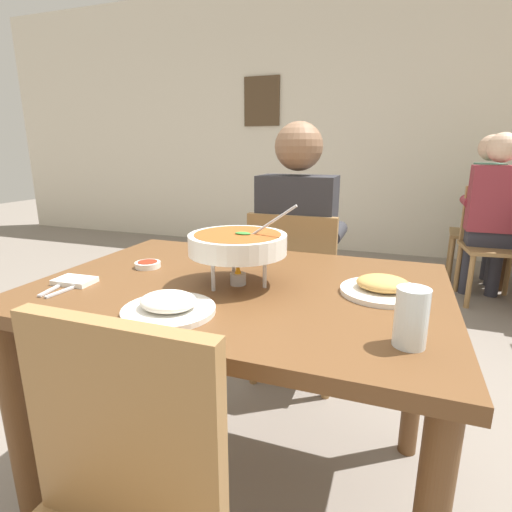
% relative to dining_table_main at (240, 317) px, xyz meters
% --- Properties ---
extents(ground_plane, '(16.00, 16.00, 0.00)m').
position_rel_dining_table_main_xyz_m(ground_plane, '(0.00, 0.00, -0.66)').
color(ground_plane, gray).
extents(cafe_rear_partition, '(10.00, 0.10, 3.00)m').
position_rel_dining_table_main_xyz_m(cafe_rear_partition, '(0.00, 3.74, 0.84)').
color(cafe_rear_partition, beige).
rests_on(cafe_rear_partition, ground_plane).
extents(picture_frame_hung, '(0.44, 0.03, 0.56)m').
position_rel_dining_table_main_xyz_m(picture_frame_hung, '(-1.19, 3.68, 1.07)').
color(picture_frame_hung, '#4C3823').
extents(dining_table_main, '(1.25, 0.89, 0.78)m').
position_rel_dining_table_main_xyz_m(dining_table_main, '(0.00, 0.00, 0.00)').
color(dining_table_main, brown).
rests_on(dining_table_main, ground_plane).
extents(chair_diner_main, '(0.44, 0.44, 0.90)m').
position_rel_dining_table_main_xyz_m(chair_diner_main, '(-0.00, 0.73, -0.15)').
color(chair_diner_main, olive).
rests_on(chair_diner_main, ground_plane).
extents(diner_main, '(0.40, 0.45, 1.31)m').
position_rel_dining_table_main_xyz_m(diner_main, '(0.00, 0.76, 0.08)').
color(diner_main, '#2D2D38').
rests_on(diner_main, ground_plane).
extents(curry_bowl, '(0.33, 0.30, 0.26)m').
position_rel_dining_table_main_xyz_m(curry_bowl, '(-0.00, -0.02, 0.24)').
color(curry_bowl, silver).
rests_on(curry_bowl, dining_table_main).
extents(rice_plate, '(0.24, 0.24, 0.06)m').
position_rel_dining_table_main_xyz_m(rice_plate, '(-0.08, -0.29, 0.14)').
color(rice_plate, white).
rests_on(rice_plate, dining_table_main).
extents(appetizer_plate, '(0.24, 0.24, 0.06)m').
position_rel_dining_table_main_xyz_m(appetizer_plate, '(0.43, 0.05, 0.14)').
color(appetizer_plate, white).
rests_on(appetizer_plate, dining_table_main).
extents(sauce_dish, '(0.09, 0.09, 0.02)m').
position_rel_dining_table_main_xyz_m(sauce_dish, '(-0.37, 0.05, 0.13)').
color(sauce_dish, white).
rests_on(sauce_dish, dining_table_main).
extents(napkin_folded, '(0.12, 0.09, 0.02)m').
position_rel_dining_table_main_xyz_m(napkin_folded, '(-0.49, -0.18, 0.12)').
color(napkin_folded, white).
rests_on(napkin_folded, dining_table_main).
extents(fork_utensil, '(0.04, 0.17, 0.01)m').
position_rel_dining_table_main_xyz_m(fork_utensil, '(-0.51, -0.23, 0.12)').
color(fork_utensil, silver).
rests_on(fork_utensil, dining_table_main).
extents(spoon_utensil, '(0.03, 0.17, 0.01)m').
position_rel_dining_table_main_xyz_m(spoon_utensil, '(-0.46, -0.23, 0.12)').
color(spoon_utensil, silver).
rests_on(spoon_utensil, dining_table_main).
extents(drink_glass, '(0.07, 0.07, 0.13)m').
position_rel_dining_table_main_xyz_m(drink_glass, '(0.50, -0.26, 0.17)').
color(drink_glass, silver).
rests_on(drink_glass, dining_table_main).
extents(chair_bg_middle, '(0.48, 0.48, 0.90)m').
position_rel_dining_table_main_xyz_m(chair_bg_middle, '(1.17, 2.46, -0.15)').
color(chair_bg_middle, olive).
rests_on(chair_bg_middle, ground_plane).
extents(chair_bg_right, '(0.47, 0.47, 0.90)m').
position_rel_dining_table_main_xyz_m(chair_bg_right, '(1.23, 2.93, -0.15)').
color(chair_bg_right, olive).
rests_on(chair_bg_right, ground_plane).
extents(patron_bg_middle, '(0.40, 0.45, 1.31)m').
position_rel_dining_table_main_xyz_m(patron_bg_middle, '(1.14, 2.43, 0.08)').
color(patron_bg_middle, '#2D2D38').
rests_on(patron_bg_middle, ground_plane).
extents(patron_bg_right, '(0.45, 0.40, 1.31)m').
position_rel_dining_table_main_xyz_m(patron_bg_right, '(1.20, 2.91, 0.08)').
color(patron_bg_right, '#2D2D38').
rests_on(patron_bg_right, ground_plane).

